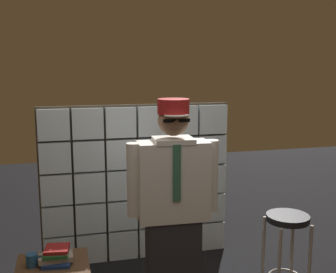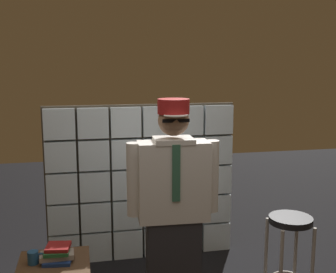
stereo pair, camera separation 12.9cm
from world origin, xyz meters
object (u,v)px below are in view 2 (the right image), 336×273
standing_person (173,210)px  book_stack (58,254)px  coffee_mug (34,257)px  side_table (54,272)px  bar_stool (290,240)px

standing_person → book_stack: bearing=172.5°
standing_person → book_stack: size_ratio=6.92×
standing_person → coffee_mug: standing_person is taller
book_stack → coffee_mug: size_ratio=1.95×
side_table → coffee_mug: size_ratio=4.13×
side_table → book_stack: bearing=46.9°
coffee_mug → book_stack: bearing=1.2°
side_table → coffee_mug: (-0.14, 0.03, 0.11)m
standing_person → coffee_mug: bearing=174.4°
bar_stool → book_stack: bar_stool is taller
standing_person → book_stack: standing_person is taller
bar_stool → book_stack: bearing=175.6°
bar_stool → coffee_mug: (-1.96, 0.14, -0.02)m
bar_stool → book_stack: 1.80m
standing_person → bar_stool: (0.95, 0.01, -0.32)m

